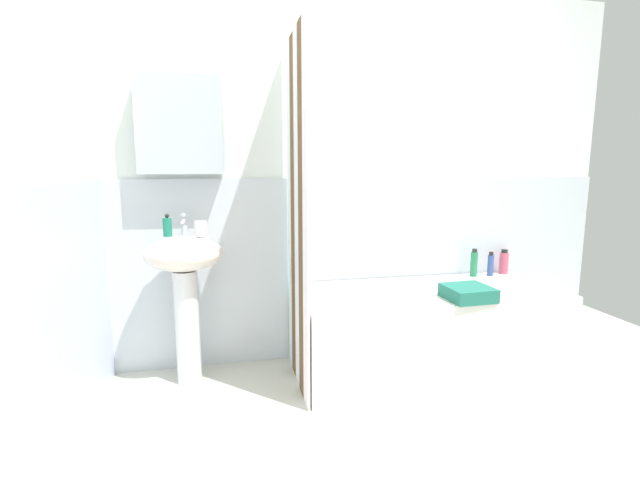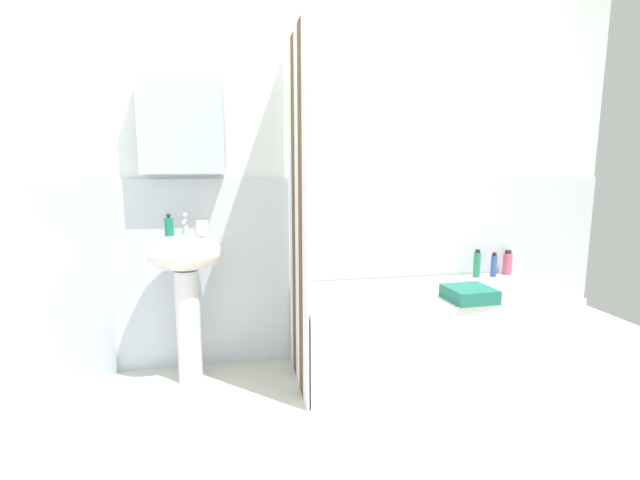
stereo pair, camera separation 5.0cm
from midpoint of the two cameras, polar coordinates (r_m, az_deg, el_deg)
ground_plane at (r=2.21m, az=14.61°, el=-26.73°), size 4.80×5.60×0.04m
wall_back_tiled at (r=2.96m, az=3.75°, el=6.77°), size 3.60×0.18×2.40m
wall_left_tiled at (r=2.09m, az=-32.13°, el=3.63°), size 0.07×1.81×2.40m
sink at (r=2.71m, az=-16.14°, el=-4.44°), size 0.44×0.34×0.88m
faucet at (r=2.74m, az=-16.27°, el=1.99°), size 0.03×0.12×0.12m
soap_dispenser at (r=2.71m, az=-18.15°, el=1.69°), size 0.05×0.05×0.13m
toothbrush_cup at (r=2.67m, az=-14.27°, el=1.49°), size 0.07×0.07×0.08m
bathtub at (r=2.94m, az=14.17°, el=-11.12°), size 1.61×0.67×0.52m
shower_curtain at (r=2.53m, az=-2.29°, el=3.12°), size 0.01×0.67×2.00m
conditioner_bottle at (r=3.43m, az=23.11°, el=-2.71°), size 0.06×0.06×0.17m
body_wash_bottle at (r=3.33m, az=21.63°, el=-3.01°), size 0.04×0.04×0.17m
lotion_bottle at (r=3.27m, az=19.74°, el=-2.90°), size 0.05×0.05×0.19m
towel_folded at (r=2.71m, az=18.95°, el=-6.48°), size 0.26×0.25×0.08m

